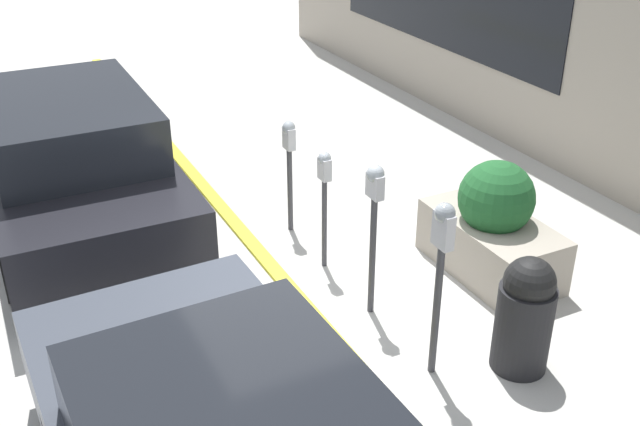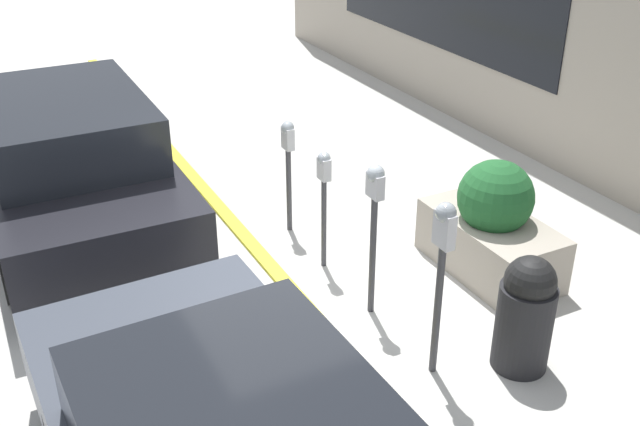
% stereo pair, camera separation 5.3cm
% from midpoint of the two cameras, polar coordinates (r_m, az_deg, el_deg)
% --- Properties ---
extents(ground_plane, '(40.00, 40.00, 0.00)m').
position_cam_midpoint_polar(ground_plane, '(7.48, -0.78, -6.62)').
color(ground_plane, beige).
extents(curb_strip, '(19.00, 0.16, 0.04)m').
position_cam_midpoint_polar(curb_strip, '(7.44, -1.34, -6.64)').
color(curb_strip, gold).
rests_on(curb_strip, ground_plane).
extents(parking_meter_nearest, '(0.20, 0.17, 1.62)m').
position_cam_midpoint_polar(parking_meter_nearest, '(6.02, 9.47, -3.09)').
color(parking_meter_nearest, '#38383D').
rests_on(parking_meter_nearest, ground_plane).
extents(parking_meter_second, '(0.19, 0.16, 1.54)m').
position_cam_midpoint_polar(parking_meter_second, '(6.76, 4.37, 0.35)').
color(parking_meter_second, '#38383D').
rests_on(parking_meter_second, ground_plane).
extents(parking_meter_middle, '(0.15, 0.13, 1.31)m').
position_cam_midpoint_polar(parking_meter_middle, '(7.58, 0.54, 2.03)').
color(parking_meter_middle, '#38383D').
rests_on(parking_meter_middle, ground_plane).
extents(parking_meter_fourth, '(0.17, 0.14, 1.33)m').
position_cam_midpoint_polar(parking_meter_fourth, '(8.32, -2.18, 4.50)').
color(parking_meter_fourth, '#38383D').
rests_on(parking_meter_fourth, ground_plane).
extents(planter_box, '(1.53, 0.83, 1.24)m').
position_cam_midpoint_polar(planter_box, '(7.90, 13.21, -1.09)').
color(planter_box, '#A39989').
rests_on(planter_box, ground_plane).
extents(parked_car_middle, '(4.76, 1.99, 1.57)m').
position_cam_midpoint_polar(parked_car_middle, '(9.05, -18.29, 4.19)').
color(parked_car_middle, black).
rests_on(parked_car_middle, ground_plane).
extents(trash_bin, '(0.48, 0.48, 1.07)m').
position_cam_midpoint_polar(trash_bin, '(6.57, 15.56, -7.44)').
color(trash_bin, black).
rests_on(trash_bin, ground_plane).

